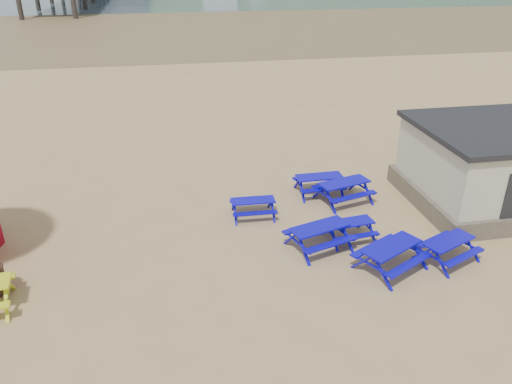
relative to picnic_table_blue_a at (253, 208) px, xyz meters
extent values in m
plane|color=tan|center=(-0.45, -1.50, -0.34)|extent=(400.00, 400.00, 0.00)
plane|color=olive|center=(-0.45, 53.50, -0.34)|extent=(400.00, 400.00, 0.00)
cube|color=#0504B4|center=(0.00, 0.00, 0.32)|extent=(1.65, 0.68, 0.05)
cube|color=#0504B4|center=(0.02, 0.54, 0.06)|extent=(1.64, 0.27, 0.05)
cube|color=#0504B4|center=(-0.02, -0.54, 0.06)|extent=(1.64, 0.27, 0.05)
cube|color=#0504B4|center=(3.00, 1.41, 0.42)|extent=(1.89, 0.76, 0.05)
cube|color=#0504B4|center=(2.99, 2.04, 0.13)|extent=(1.88, 0.29, 0.05)
cube|color=#0504B4|center=(3.01, 0.79, 0.13)|extent=(1.88, 0.29, 0.05)
cube|color=#0504B4|center=(3.76, 0.56, 0.48)|extent=(2.17, 1.29, 0.06)
cube|color=#0504B4|center=(3.58, 1.22, 0.17)|extent=(2.04, 0.80, 0.06)
cube|color=#0504B4|center=(3.93, -0.09, 0.17)|extent=(2.04, 0.80, 0.06)
cube|color=#0504B4|center=(1.78, -2.59, 0.46)|extent=(2.12, 1.33, 0.05)
cube|color=#0504B4|center=(1.58, -1.96, 0.15)|extent=(1.97, 0.85, 0.05)
cube|color=#0504B4|center=(1.97, -3.22, 0.15)|extent=(1.97, 0.85, 0.05)
cube|color=#0504B4|center=(5.62, -4.06, 0.38)|extent=(1.92, 1.36, 0.05)
cube|color=#0504B4|center=(5.38, -3.52, 0.10)|extent=(1.74, 0.95, 0.05)
cube|color=#0504B4|center=(5.86, -4.61, 0.10)|extent=(1.74, 0.95, 0.05)
cube|color=#0504B4|center=(3.62, -4.17, 0.48)|extent=(2.15, 1.64, 0.06)
cube|color=#0504B4|center=(3.31, -3.58, 0.16)|extent=(1.92, 1.19, 0.06)
cube|color=#0504B4|center=(3.94, -4.77, 0.16)|extent=(1.92, 1.19, 0.06)
cube|color=#665B4C|center=(10.05, -0.50, 0.01)|extent=(7.40, 5.40, 0.70)
cube|color=beige|center=(10.05, -0.50, 1.51)|extent=(7.00, 5.00, 2.30)
cube|color=#0504B4|center=(2.97, -2.24, 0.32)|extent=(1.71, 0.83, 0.05)
cube|color=#0504B4|center=(2.90, -1.69, 0.07)|extent=(1.66, 0.42, 0.05)
cube|color=#0504B4|center=(3.03, -2.78, 0.07)|extent=(1.66, 0.42, 0.05)
camera|label=1|loc=(-2.91, -16.27, 8.72)|focal=35.00mm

